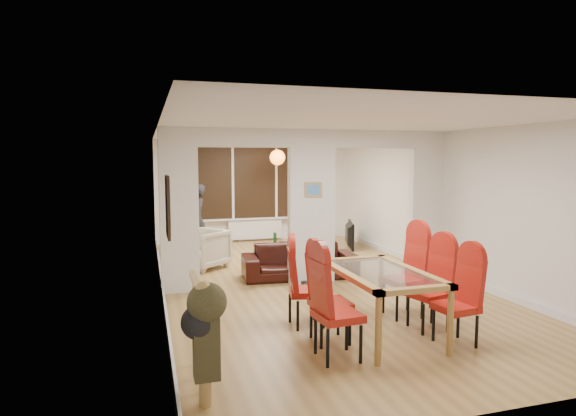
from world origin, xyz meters
name	(u,v)px	position (x,y,z in m)	size (l,w,h in m)	color
floor	(311,282)	(0.00, 0.00, 0.00)	(5.00, 9.00, 0.01)	#A17940
room_walls	(311,207)	(0.00, 0.00, 1.30)	(5.00, 9.00, 2.60)	silver
divider_wall	(311,207)	(0.00, 0.00, 1.30)	(5.00, 0.18, 2.60)	white
bay_window_blinds	(255,183)	(0.00, 4.44, 1.50)	(3.00, 0.08, 1.80)	black
radiator	(255,229)	(0.00, 4.40, 0.30)	(1.40, 0.08, 0.50)	white
pendant_light	(277,157)	(0.30, 3.30, 2.15)	(0.36, 0.36, 0.36)	orange
stair_newel	(198,324)	(-2.25, -3.20, 0.55)	(0.40, 1.20, 1.10)	tan
wall_poster	(168,207)	(-2.47, -2.40, 1.60)	(0.04, 0.52, 0.67)	gray
pillar_photo	(313,190)	(0.00, -0.10, 1.60)	(0.30, 0.03, 0.25)	#4C8CD8
dining_table	(380,302)	(-0.04, -2.60, 0.39)	(0.95, 1.68, 0.79)	olive
dining_chair_la	(338,307)	(-0.79, -3.11, 0.56)	(0.44, 0.44, 1.11)	#A41A10
dining_chair_lb	(330,297)	(-0.69, -2.64, 0.53)	(0.42, 0.42, 1.06)	#A41A10
dining_chair_lc	(306,285)	(-0.78, -2.04, 0.52)	(0.42, 0.42, 1.04)	#A41A10
dining_chair_ra	(456,300)	(0.64, -3.12, 0.52)	(0.41, 0.41, 1.03)	#A41A10
dining_chair_rb	(428,287)	(0.62, -2.60, 0.53)	(0.42, 0.42, 1.06)	#A41A10
dining_chair_rc	(403,275)	(0.59, -2.05, 0.57)	(0.45, 0.45, 1.13)	#A41A10
sofa	(300,261)	(-0.09, 0.38, 0.29)	(2.02, 0.79, 0.59)	black
armchair	(202,249)	(-1.67, 1.60, 0.38)	(0.83, 0.81, 0.75)	beige
person	(197,220)	(-1.63, 2.93, 0.78)	(0.37, 0.57, 1.56)	black
television	(346,235)	(1.88, 2.84, 0.31)	(0.14, 1.08, 0.62)	black
coffee_table	(280,249)	(0.15, 2.54, 0.11)	(0.93, 0.46, 0.21)	black
bottle	(275,238)	(0.02, 2.48, 0.36)	(0.07, 0.07, 0.30)	#143F19
bowl	(285,243)	(0.26, 2.57, 0.24)	(0.23, 0.23, 0.06)	black
shoes	(310,285)	(-0.15, -0.36, 0.05)	(0.22, 0.24, 0.09)	black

